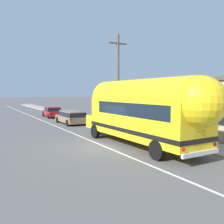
{
  "coord_description": "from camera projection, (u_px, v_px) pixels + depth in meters",
  "views": [
    {
      "loc": [
        -6.94,
        -13.3,
        3.35
      ],
      "look_at": [
        2.1,
        2.87,
        1.85
      ],
      "focal_mm": 39.84,
      "sensor_mm": 36.0,
      "label": 1
    }
  ],
  "objects": [
    {
      "name": "car_lead",
      "position": [
        71.0,
        116.0,
        25.93
      ],
      "size": [
        1.99,
        4.77,
        1.37
      ],
      "color": "olive",
      "rests_on": "ground"
    },
    {
      "name": "car_second",
      "position": [
        52.0,
        112.0,
        32.97
      ],
      "size": [
        2.05,
        4.55,
        1.37
      ],
      "color": "#A5191E",
      "rests_on": "ground"
    },
    {
      "name": "lane_markings",
      "position": [
        68.0,
        123.0,
        26.53
      ],
      "size": [
        4.02,
        80.0,
        0.01
      ],
      "color": "silver",
      "rests_on": "ground"
    },
    {
      "name": "sidewalk_slab",
      "position": [
        104.0,
        123.0,
        26.39
      ],
      "size": [
        2.4,
        90.0,
        0.15
      ],
      "primitive_type": "cube",
      "color": "gray",
      "rests_on": "ground"
    },
    {
      "name": "ground_plane",
      "position": [
        105.0,
        147.0,
        15.22
      ],
      "size": [
        300.0,
        300.0,
        0.0
      ],
      "primitive_type": "plane",
      "color": "#565454"
    },
    {
      "name": "utility_pole",
      "position": [
        118.0,
        80.0,
        22.58
      ],
      "size": [
        1.8,
        0.24,
        8.5
      ],
      "color": "brown",
      "rests_on": "ground"
    },
    {
      "name": "painted_bus",
      "position": [
        145.0,
        110.0,
        14.73
      ],
      "size": [
        2.73,
        11.36,
        4.12
      ],
      "color": "yellow",
      "rests_on": "ground"
    }
  ]
}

